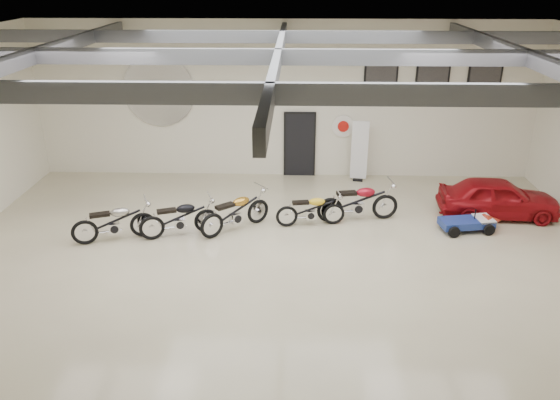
{
  "coord_description": "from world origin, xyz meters",
  "views": [
    {
      "loc": [
        0.38,
        -11.24,
        6.4
      ],
      "look_at": [
        0.0,
        1.2,
        1.1
      ],
      "focal_mm": 35.0,
      "sensor_mm": 36.0,
      "label": 1
    }
  ],
  "objects_px": {
    "banner_stand": "(359,152)",
    "motorcycle_black": "(179,217)",
    "vintage_car": "(498,198)",
    "motorcycle_gold": "(235,211)",
    "motorcycle_red": "(358,201)",
    "go_kart": "(472,220)",
    "motorcycle_yellow": "(311,209)",
    "motorcycle_silver": "(113,221)"
  },
  "relations": [
    {
      "from": "motorcycle_gold",
      "to": "motorcycle_silver",
      "type": "bearing_deg",
      "value": 152.63
    },
    {
      "from": "go_kart",
      "to": "vintage_car",
      "type": "bearing_deg",
      "value": 34.93
    },
    {
      "from": "banner_stand",
      "to": "motorcycle_gold",
      "type": "xyz_separation_m",
      "value": [
        -3.6,
        -3.78,
        -0.43
      ]
    },
    {
      "from": "go_kart",
      "to": "vintage_car",
      "type": "relative_size",
      "value": 0.52
    },
    {
      "from": "banner_stand",
      "to": "motorcycle_black",
      "type": "height_order",
      "value": "banner_stand"
    },
    {
      "from": "motorcycle_black",
      "to": "motorcycle_yellow",
      "type": "bearing_deg",
      "value": -7.61
    },
    {
      "from": "motorcycle_gold",
      "to": "go_kart",
      "type": "height_order",
      "value": "motorcycle_gold"
    },
    {
      "from": "banner_stand",
      "to": "motorcycle_black",
      "type": "bearing_deg",
      "value": -132.19
    },
    {
      "from": "motorcycle_black",
      "to": "go_kart",
      "type": "distance_m",
      "value": 7.65
    },
    {
      "from": "motorcycle_black",
      "to": "vintage_car",
      "type": "relative_size",
      "value": 0.62
    },
    {
      "from": "vintage_car",
      "to": "motorcycle_red",
      "type": "bearing_deg",
      "value": 99.5
    },
    {
      "from": "vintage_car",
      "to": "motorcycle_black",
      "type": "bearing_deg",
      "value": 103.2
    },
    {
      "from": "motorcycle_silver",
      "to": "vintage_car",
      "type": "height_order",
      "value": "vintage_car"
    },
    {
      "from": "motorcycle_silver",
      "to": "motorcycle_red",
      "type": "distance_m",
      "value": 6.43
    },
    {
      "from": "motorcycle_red",
      "to": "go_kart",
      "type": "xyz_separation_m",
      "value": [
        2.95,
        -0.53,
        -0.27
      ]
    },
    {
      "from": "banner_stand",
      "to": "motorcycle_gold",
      "type": "relative_size",
      "value": 0.94
    },
    {
      "from": "motorcycle_gold",
      "to": "go_kart",
      "type": "relative_size",
      "value": 1.23
    },
    {
      "from": "motorcycle_silver",
      "to": "go_kart",
      "type": "height_order",
      "value": "motorcycle_silver"
    },
    {
      "from": "banner_stand",
      "to": "motorcycle_yellow",
      "type": "distance_m",
      "value": 3.83
    },
    {
      "from": "motorcycle_red",
      "to": "vintage_car",
      "type": "xyz_separation_m",
      "value": [
        3.92,
        0.43,
        -0.02
      ]
    },
    {
      "from": "motorcycle_black",
      "to": "vintage_car",
      "type": "distance_m",
      "value": 8.72
    },
    {
      "from": "motorcycle_yellow",
      "to": "go_kart",
      "type": "bearing_deg",
      "value": -11.11
    },
    {
      "from": "banner_stand",
      "to": "go_kart",
      "type": "bearing_deg",
      "value": -45.97
    },
    {
      "from": "go_kart",
      "to": "banner_stand",
      "type": "bearing_deg",
      "value": 116.08
    },
    {
      "from": "go_kart",
      "to": "motorcycle_silver",
      "type": "bearing_deg",
      "value": 175.41
    },
    {
      "from": "motorcycle_yellow",
      "to": "go_kart",
      "type": "height_order",
      "value": "motorcycle_yellow"
    },
    {
      "from": "motorcycle_silver",
      "to": "vintage_car",
      "type": "xyz_separation_m",
      "value": [
        10.2,
        1.8,
        0.02
      ]
    },
    {
      "from": "motorcycle_red",
      "to": "vintage_car",
      "type": "relative_size",
      "value": 0.68
    },
    {
      "from": "motorcycle_gold",
      "to": "motorcycle_yellow",
      "type": "xyz_separation_m",
      "value": [
        1.98,
        0.35,
        -0.07
      ]
    },
    {
      "from": "motorcycle_red",
      "to": "go_kart",
      "type": "bearing_deg",
      "value": -20.18
    },
    {
      "from": "vintage_car",
      "to": "go_kart",
      "type": "bearing_deg",
      "value": 138.02
    },
    {
      "from": "motorcycle_black",
      "to": "go_kart",
      "type": "xyz_separation_m",
      "value": [
        7.62,
        0.54,
        -0.21
      ]
    },
    {
      "from": "motorcycle_red",
      "to": "vintage_car",
      "type": "distance_m",
      "value": 3.94
    },
    {
      "from": "motorcycle_gold",
      "to": "vintage_car",
      "type": "xyz_separation_m",
      "value": [
        7.18,
        1.13,
        0.01
      ]
    },
    {
      "from": "go_kart",
      "to": "vintage_car",
      "type": "xyz_separation_m",
      "value": [
        0.97,
        0.96,
        0.24
      ]
    },
    {
      "from": "motorcycle_black",
      "to": "motorcycle_gold",
      "type": "relative_size",
      "value": 0.96
    },
    {
      "from": "banner_stand",
      "to": "go_kart",
      "type": "distance_m",
      "value": 4.51
    },
    {
      "from": "motorcycle_silver",
      "to": "motorcycle_yellow",
      "type": "height_order",
      "value": "motorcycle_silver"
    },
    {
      "from": "motorcycle_red",
      "to": "vintage_car",
      "type": "bearing_deg",
      "value": -3.72
    },
    {
      "from": "banner_stand",
      "to": "motorcycle_silver",
      "type": "distance_m",
      "value": 7.99
    },
    {
      "from": "motorcycle_yellow",
      "to": "go_kart",
      "type": "xyz_separation_m",
      "value": [
        4.24,
        -0.18,
        -0.17
      ]
    },
    {
      "from": "motorcycle_black",
      "to": "motorcycle_gold",
      "type": "height_order",
      "value": "motorcycle_gold"
    }
  ]
}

